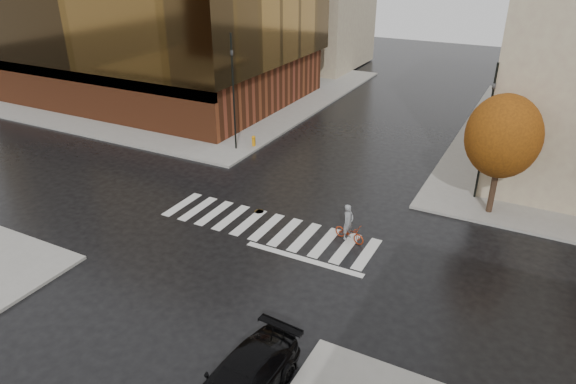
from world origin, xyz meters
name	(u,v)px	position (x,y,z in m)	size (l,w,h in m)	color
ground	(262,231)	(0.00, 0.00, 0.00)	(120.00, 120.00, 0.00)	black
sidewalk_nw	(187,88)	(-21.00, 21.00, 0.07)	(30.00, 30.00, 0.15)	gray
crosswalk	(267,227)	(0.00, 0.50, 0.01)	(12.00, 3.00, 0.01)	silver
office_glass	(149,4)	(-22.00, 17.99, 8.28)	(27.00, 19.00, 16.00)	brown
tree_ne_a	(503,137)	(10.00, 7.40, 4.46)	(3.80, 3.80, 6.50)	black
sedan	(241,382)	(4.82, -9.55, 0.73)	(2.04, 5.01, 1.45)	black
cyclist	(349,229)	(4.25, 1.26, 0.66)	(1.81, 1.03, 1.95)	#9E2D0E
traffic_light_nw	(233,84)	(-7.37, 9.00, 4.75)	(0.25, 0.23, 7.94)	black
traffic_light_ne	(487,123)	(9.00, 8.88, 4.56)	(0.18, 0.21, 7.67)	black
fire_hydrant	(254,140)	(-6.50, 10.00, 0.58)	(0.28, 0.28, 0.78)	orange
manhole	(259,211)	(-1.22, 1.79, 0.01)	(0.54, 0.54, 0.01)	#473719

